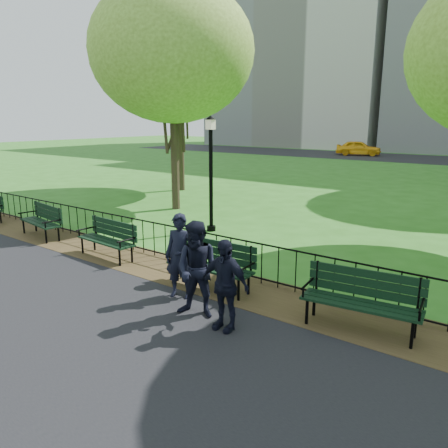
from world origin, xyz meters
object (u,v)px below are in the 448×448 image
Objects in this scene: park_bench_right_a at (363,294)px; tree_mid_w at (179,48)px; tree_near_w at (172,52)px; person_mid at (198,270)px; park_bench_left_b at (43,217)px; person_left at (180,256)px; park_bench_left_a at (109,235)px; person_right at (224,285)px; park_bench_main at (199,256)px; taxi at (358,148)px; lamppost at (211,170)px.

park_bench_right_a is 0.21× the size of tree_mid_w.
tree_near_w is 4.81× the size of person_mid.
park_bench_left_b is 0.23× the size of tree_near_w.
person_left is at bearing -47.82° from tree_mid_w.
park_bench_left_a is 12.21m from tree_mid_w.
park_bench_right_a is at bearing -36.47° from tree_mid_w.
person_mid is 0.67m from person_right.
person_left is 1.58m from person_right.
taxi reaches higher than park_bench_main.
tree_near_w is 5.34× the size of person_right.
tree_mid_w is at bearing 111.20° from person_left.
tree_mid_w is at bearing 125.46° from park_bench_left_a.
lamppost reaches higher than taxi.
tree_mid_w reaches higher than person_mid.
park_bench_main is 0.24× the size of tree_near_w.
lamppost is (-2.66, 3.77, 1.26)m from park_bench_main.
park_bench_main is 4.78m from lamppost.
person_mid is (0.83, -0.44, 0.03)m from person_left.
lamppost is 0.86× the size of taxi.
park_bench_left_b is at bearing 167.39° from person_right.
taxi is at bearing 103.18° from park_bench_right_a.
person_right reaches higher than park_bench_left_a.
lamppost is at bearing -29.98° from tree_near_w.
park_bench_left_a is 0.45× the size of taxi.
taxi reaches higher than park_bench_left_b.
tree_mid_w is (-8.78, 9.14, 5.87)m from park_bench_main.
taxi is (-10.76, 35.37, -0.08)m from person_right.
person_right is (1.48, -0.56, -0.06)m from person_left.
person_mid is (0.93, -1.10, 0.22)m from park_bench_main.
person_mid reaches higher than park_bench_right_a.
taxi is at bearing 90.93° from tree_mid_w.
park_bench_main is 3.40m from park_bench_right_a.
tree_near_w reaches higher than taxi.
person_right is at bearing -44.99° from tree_mid_w.
tree_mid_w reaches higher than lamppost.
park_bench_left_a is 1.18× the size of person_right.
lamppost is 0.42× the size of tree_near_w.
park_bench_left_a is at bearing 161.67° from person_right.
park_bench_right_a is 7.18m from lamppost.
lamppost is 6.14m from person_mid.
person_left is 36.03m from taxi.
taxi is at bearing 101.70° from park_bench_main.
park_bench_left_b is 0.54× the size of lamppost.
tree_near_w is (-2.85, 5.49, 5.15)m from park_bench_left_a.
tree_mid_w is 5.47× the size of person_mid.
park_bench_right_a is 3.40m from person_left.
person_mid is 36.68m from taxi.
person_mid reaches higher than park_bench_left_a.
park_bench_main is 0.21× the size of tree_mid_w.
lamppost reaches higher than park_bench_left_a.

